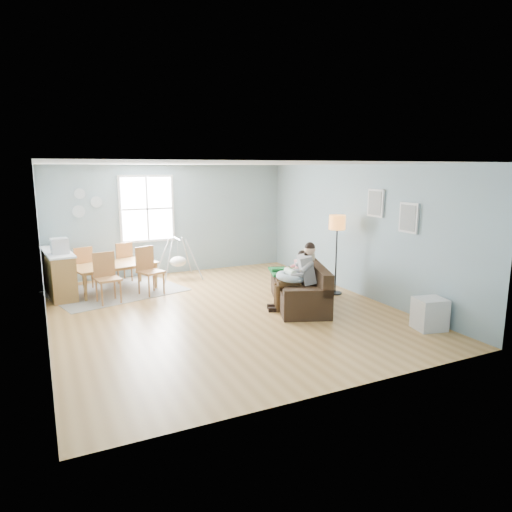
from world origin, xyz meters
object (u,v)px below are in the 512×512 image
storage_cube (429,314)px  chair_sw (106,274)px  counter (59,273)px  monitor (59,246)px  chair_ne (122,260)px  baby_swing (178,261)px  chair_nw (82,265)px  toddler (297,268)px  chair_se (148,267)px  dining_table (115,278)px  father (298,274)px  sofa (302,290)px  floor_lamp (337,229)px

storage_cube → chair_sw: chair_sw is taller
storage_cube → chair_sw: 6.03m
counter → monitor: 0.69m
chair_ne → baby_swing: (1.26, -0.20, -0.10)m
chair_nw → counter: chair_nw is taller
storage_cube → baby_swing: size_ratio=0.56×
toddler → chair_se: toddler is taller
chair_ne → monitor: (-1.34, -0.84, 0.55)m
counter → baby_swing: baby_swing is taller
storage_cube → dining_table: (-4.29, 4.66, 0.04)m
dining_table → chair_ne: size_ratio=1.81×
toddler → monitor: (-4.17, 2.29, 0.39)m
storage_cube → chair_nw: 7.13m
father → counter: (-3.98, 3.03, -0.21)m
sofa → counter: bearing=146.3°
chair_nw → baby_swing: baby_swing is taller
chair_sw → chair_ne: size_ratio=1.05×
counter → chair_sw: bearing=-49.1°
dining_table → chair_se: size_ratio=1.71×
sofa → father: size_ratio=1.71×
chair_sw → chair_ne: 1.58m
dining_table → monitor: 1.32m
chair_se → counter: 1.85m
chair_se → counter: (-1.71, 0.71, -0.10)m
chair_se → chair_nw: size_ratio=1.06×
chair_ne → counter: 1.48m
toddler → storage_cube: (1.18, -2.28, -0.44)m
chair_se → floor_lamp: bearing=-25.7°
sofa → storage_cube: size_ratio=3.99×
sofa → dining_table: sofa is taller
dining_table → counter: 1.13m
floor_lamp → baby_swing: bearing=133.5°
chair_se → chair_sw: bearing=-164.7°
chair_ne → dining_table: bearing=-111.2°
floor_lamp → chair_sw: bearing=161.6°
storage_cube → monitor: (-5.35, 4.57, 0.83)m
father → chair_se: bearing=134.5°
floor_lamp → monitor: size_ratio=4.76×
dining_table → chair_sw: 0.83m
counter → monitor: (0.04, -0.32, 0.61)m
dining_table → baby_swing: 1.65m
sofa → toddler: size_ratio=2.58×
dining_table → chair_ne: chair_ne is taller
counter → floor_lamp: bearing=-24.7°
sofa → floor_lamp: floor_lamp is taller
storage_cube → chair_nw: bearing=133.6°
toddler → floor_lamp: (1.05, 0.18, 0.68)m
floor_lamp → chair_se: floor_lamp is taller
sofa → chair_ne: chair_ne is taller
storage_cube → chair_ne: bearing=126.5°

